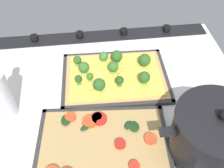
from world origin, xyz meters
The scene contains 8 objects.
ground_plane centered at (0.00, 0.00, -1.50)cm, with size 83.70×67.62×3.00cm, color silver.
stove_control_panel centered at (0.00, -30.31, 0.54)cm, with size 80.35×7.00×2.60cm.
baking_tray_front centered at (-1.98, -6.89, 0.37)cm, with size 34.47×25.81×1.30cm.
broccoli_pizza centered at (-1.81, -7.11, 2.10)cm, with size 31.98×23.32×5.79cm.
baking_tray_back centered at (4.29, 17.60, 0.37)cm, with size 36.16×27.15×1.30cm.
veggie_pizza_back centered at (4.62, 17.25, 1.11)cm, with size 33.56×24.55×1.90cm.
cooking_pot centered at (-22.16, 21.60, 6.75)cm, with size 27.70×20.91×15.82cm.
oil_bottle centered at (29.90, 3.05, 8.21)cm, with size 4.95×4.95×20.12cm.
Camera 1 is at (6.57, 54.99, 62.17)cm, focal length 43.79 mm.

